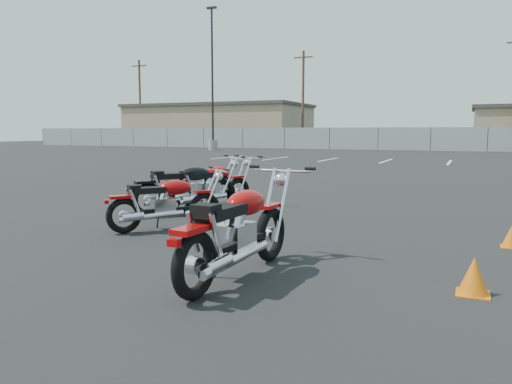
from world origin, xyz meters
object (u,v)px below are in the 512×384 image
at_px(motorcycle_front_red, 210,187).
at_px(motorcycle_rear_red, 238,231).
at_px(motorcycle_third_red, 165,202).
at_px(motorcycle_second_black, 186,188).

bearing_deg(motorcycle_front_red, motorcycle_rear_red, -57.71).
height_order(motorcycle_third_red, motorcycle_rear_red, motorcycle_rear_red).
bearing_deg(motorcycle_rear_red, motorcycle_third_red, 138.60).
height_order(motorcycle_front_red, motorcycle_third_red, motorcycle_front_red).
bearing_deg(motorcycle_third_red, motorcycle_rear_red, -41.40).
bearing_deg(motorcycle_second_black, motorcycle_third_red, -70.51).
xyz_separation_m(motorcycle_second_black, motorcycle_third_red, (0.51, -1.45, -0.05)).
bearing_deg(motorcycle_second_black, motorcycle_rear_red, -51.55).
bearing_deg(motorcycle_second_black, motorcycle_front_red, 57.12).
distance_m(motorcycle_second_black, motorcycle_third_red, 1.54).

